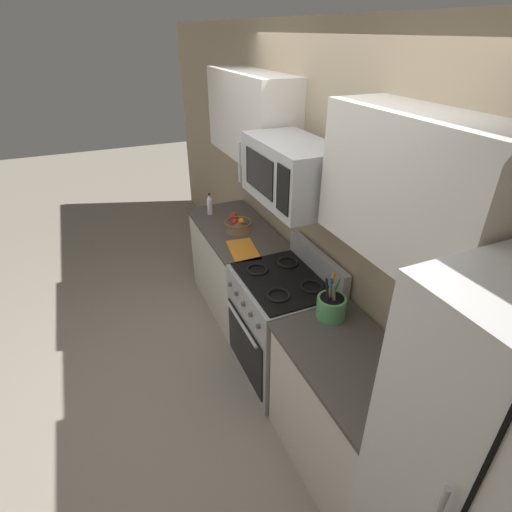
{
  "coord_description": "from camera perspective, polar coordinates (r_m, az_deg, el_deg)",
  "views": [
    {
      "loc": [
        2.17,
        -0.47,
        2.53
      ],
      "look_at": [
        -0.22,
        0.57,
        1.03
      ],
      "focal_mm": 27.88,
      "sensor_mm": 36.0,
      "label": 1
    }
  ],
  "objects": [
    {
      "name": "utensil_crock",
      "position": [
        2.59,
        10.73,
        -7.04
      ],
      "size": [
        0.19,
        0.19,
        0.32
      ],
      "color": "#59AD66",
      "rests_on": "counter_right"
    },
    {
      "name": "counter_left",
      "position": [
        3.96,
        -2.81,
        -1.7
      ],
      "size": [
        1.21,
        0.63,
        0.91
      ],
      "color": "silver",
      "rests_on": "ground"
    },
    {
      "name": "upper_cabinets_right",
      "position": [
        1.95,
        21.62,
        8.79
      ],
      "size": [
        0.99,
        0.34,
        0.68
      ],
      "color": "silver"
    },
    {
      "name": "apple_loose",
      "position": [
        3.86,
        -3.25,
        5.7
      ],
      "size": [
        0.08,
        0.08,
        0.08
      ],
      "primitive_type": "sphere",
      "color": "red",
      "rests_on": "counter_left"
    },
    {
      "name": "counter_right",
      "position": [
        2.7,
        12.79,
        -21.26
      ],
      "size": [
        1.0,
        0.63,
        0.91
      ],
      "color": "silver",
      "rests_on": "ground"
    },
    {
      "name": "wall_back",
      "position": [
        2.93,
        10.94,
        4.58
      ],
      "size": [
        8.0,
        0.1,
        2.6
      ],
      "primitive_type": "cube",
      "color": "tan",
      "rests_on": "ground"
    },
    {
      "name": "bottle_vinegar",
      "position": [
        3.99,
        -6.65,
        7.33
      ],
      "size": [
        0.06,
        0.06,
        0.22
      ],
      "color": "silver",
      "rests_on": "counter_left"
    },
    {
      "name": "prep_bowl",
      "position": [
        2.2,
        20.99,
        -19.1
      ],
      "size": [
        0.12,
        0.12,
        0.05
      ],
      "color": "#59AD66",
      "rests_on": "counter_right"
    },
    {
      "name": "fruit_basket",
      "position": [
        3.66,
        -2.56,
        4.46
      ],
      "size": [
        0.25,
        0.25,
        0.1
      ],
      "color": "brown",
      "rests_on": "counter_left"
    },
    {
      "name": "range_oven",
      "position": [
        3.21,
        3.72,
        -10.02
      ],
      "size": [
        0.76,
        0.67,
        1.09
      ],
      "color": "#B2B5BA",
      "rests_on": "ground"
    },
    {
      "name": "ground_plane",
      "position": [
        3.36,
        -7.91,
        -19.23
      ],
      "size": [
        16.0,
        16.0,
        0.0
      ],
      "primitive_type": "plane",
      "color": "gray"
    },
    {
      "name": "microwave",
      "position": [
        2.6,
        5.18,
        11.92
      ],
      "size": [
        0.74,
        0.44,
        0.39
      ],
      "color": "#B2B5BA"
    },
    {
      "name": "cutting_board",
      "position": [
        3.31,
        -1.85,
        0.81
      ],
      "size": [
        0.42,
        0.27,
        0.02
      ],
      "primitive_type": "cube",
      "rotation": [
        0.0,
        0.0,
        -0.14
      ],
      "color": "orange",
      "rests_on": "counter_left"
    },
    {
      "name": "upper_cabinets_left",
      "position": [
        3.49,
        -0.8,
        19.45
      ],
      "size": [
        1.2,
        0.34,
        0.68
      ],
      "color": "silver"
    }
  ]
}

